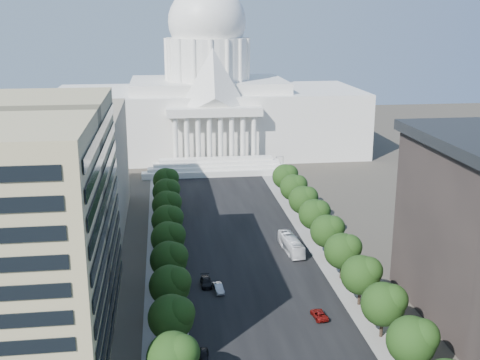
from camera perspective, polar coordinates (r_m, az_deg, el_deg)
name	(u,v)px	position (r m, az deg, el deg)	size (l,w,h in m)	color
road_asphalt	(239,233)	(154.09, -0.14, -5.01)	(30.00, 260.00, 0.01)	black
sidewalk_left	(164,236)	(153.01, -7.25, -5.29)	(8.00, 260.00, 0.02)	gray
sidewalk_right	(311,229)	(157.46, 6.75, -4.66)	(8.00, 260.00, 0.02)	gray
capitol	(208,102)	(241.16, -3.02, 7.38)	(120.00, 56.00, 73.00)	white
office_block_left_far	(47,172)	(160.84, -17.84, 0.71)	(38.00, 52.00, 30.00)	gray
tree_l_b	(175,356)	(90.47, -6.20, -16.29)	(7.79, 7.60, 9.97)	#33261C
tree_l_c	(173,316)	(100.87, -6.37, -12.71)	(7.79, 7.60, 9.97)	#33261C
tree_l_d	(172,284)	(111.60, -6.51, -9.81)	(7.79, 7.60, 9.97)	#33261C
tree_l_e	(170,259)	(122.57, -6.62, -7.43)	(7.79, 7.60, 9.97)	#33261C
tree_l_f	(169,237)	(133.71, -6.71, -5.43)	(7.79, 7.60, 9.97)	#33261C
tree_l_g	(169,220)	(144.99, -6.79, -3.75)	(7.79, 7.60, 9.97)	#33261C
tree_l_h	(168,204)	(156.37, -6.85, -2.31)	(7.79, 7.60, 9.97)	#33261C
tree_l_i	(167,191)	(167.85, -6.91, -1.07)	(7.79, 7.60, 9.97)	#33261C
tree_l_j	(167,180)	(179.39, -6.96, 0.02)	(7.79, 7.60, 9.97)	#33261C
tree_r_b	(414,340)	(97.56, 16.17, -14.33)	(7.79, 7.60, 9.97)	#33261C
tree_r_c	(385,303)	(107.29, 13.62, -11.27)	(7.79, 7.60, 9.97)	#33261C
tree_r_d	(363,274)	(117.43, 11.55, -8.71)	(7.79, 7.60, 9.97)	#33261C
tree_r_e	(344,250)	(127.90, 9.83, -6.56)	(7.79, 7.60, 9.97)	#33261C
tree_r_f	(328,230)	(138.61, 8.39, -4.73)	(7.79, 7.60, 9.97)	#33261C
tree_r_g	(315,213)	(149.52, 7.16, -3.16)	(7.79, 7.60, 9.97)	#33261C
tree_r_h	(304,199)	(160.59, 6.10, -1.81)	(7.79, 7.60, 9.97)	#33261C
tree_r_i	(294,187)	(171.78, 5.18, -0.63)	(7.79, 7.60, 9.97)	#33261C
tree_r_j	(286,176)	(183.07, 4.38, 0.40)	(7.79, 7.60, 9.97)	#33261C
streetlight_b	(396,308)	(107.45, 14.55, -11.67)	(2.61, 0.44, 9.00)	gray
streetlight_c	(351,252)	(128.76, 10.46, -6.74)	(2.61, 0.44, 9.00)	gray
streetlight_d	(320,214)	(151.20, 7.61, -3.22)	(2.61, 0.44, 9.00)	gray
streetlight_e	(298,186)	(174.34, 5.52, -0.61)	(2.61, 0.44, 9.00)	gray
streetlight_f	(281,166)	(197.94, 3.93, 1.38)	(2.61, 0.44, 9.00)	gray
car_dark_a	(204,355)	(101.35, -3.48, -16.26)	(1.63, 4.06, 1.38)	black
car_silver	(218,288)	(122.71, -2.07, -10.21)	(1.64, 4.71, 1.55)	#9D9EA4
car_red	(319,315)	(113.94, 7.51, -12.53)	(2.27, 4.92, 1.37)	maroon
car_dark_b	(206,282)	(125.42, -3.24, -9.63)	(2.17, 5.34, 1.55)	black
city_bus	(291,244)	(142.15, 4.87, -6.10)	(3.02, 12.91, 3.60)	white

